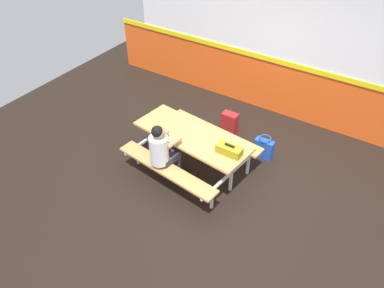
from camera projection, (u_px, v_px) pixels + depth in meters
ground_plane at (216, 179)px, 6.52m from camera, size 10.00×10.00×0.02m
accent_backdrop at (283, 56)px, 7.37m from camera, size 8.00×0.14×2.60m
picnic_table_main at (192, 143)px, 6.36m from camera, size 2.07×1.76×0.74m
student_nearer at (163, 150)px, 6.02m from camera, size 0.39×0.54×1.21m
toolbox_grey at (229, 150)px, 5.85m from camera, size 0.40×0.18×0.18m
backpack_dark at (230, 123)px, 7.41m from camera, size 0.30×0.22×0.44m
tote_bag_bright at (264, 148)px, 6.86m from camera, size 0.34×0.21×0.43m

